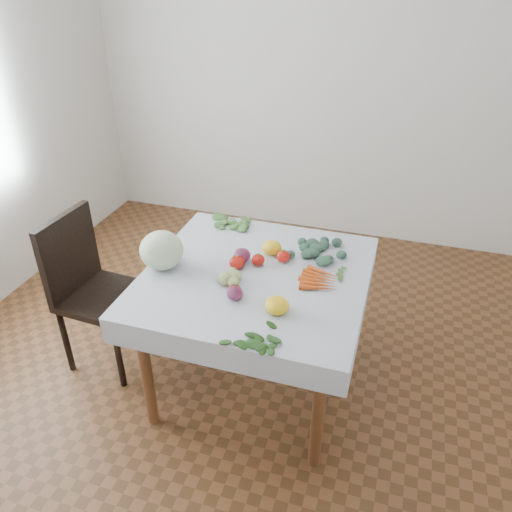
{
  "coord_description": "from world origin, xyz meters",
  "views": [
    {
      "loc": [
        0.64,
        -2.03,
        2.16
      ],
      "look_at": [
        -0.02,
        0.07,
        0.82
      ],
      "focal_mm": 35.0,
      "sensor_mm": 36.0,
      "label": 1
    }
  ],
  "objects_px": {
    "carrot_bunch": "(319,280)",
    "table": "(256,290)",
    "cabbage": "(161,250)",
    "chair": "(89,282)",
    "heirloom_back": "(272,247)"
  },
  "relations": [
    {
      "from": "chair",
      "to": "heirloom_back",
      "type": "distance_m",
      "value": 1.08
    },
    {
      "from": "carrot_bunch",
      "to": "table",
      "type": "bearing_deg",
      "value": -176.19
    },
    {
      "from": "table",
      "to": "chair",
      "type": "height_order",
      "value": "chair"
    },
    {
      "from": "table",
      "to": "carrot_bunch",
      "type": "xyz_separation_m",
      "value": [
        0.32,
        0.02,
        0.12
      ]
    },
    {
      "from": "table",
      "to": "carrot_bunch",
      "type": "distance_m",
      "value": 0.34
    },
    {
      "from": "table",
      "to": "heirloom_back",
      "type": "xyz_separation_m",
      "value": [
        0.02,
        0.22,
        0.14
      ]
    },
    {
      "from": "table",
      "to": "chair",
      "type": "xyz_separation_m",
      "value": [
        -0.98,
        -0.06,
        -0.11
      ]
    },
    {
      "from": "heirloom_back",
      "to": "carrot_bunch",
      "type": "distance_m",
      "value": 0.36
    },
    {
      "from": "table",
      "to": "cabbage",
      "type": "bearing_deg",
      "value": -170.05
    },
    {
      "from": "chair",
      "to": "heirloom_back",
      "type": "xyz_separation_m",
      "value": [
        1.01,
        0.28,
        0.25
      ]
    },
    {
      "from": "table",
      "to": "chair",
      "type": "bearing_deg",
      "value": -176.44
    },
    {
      "from": "chair",
      "to": "cabbage",
      "type": "xyz_separation_m",
      "value": [
        0.5,
        -0.02,
        0.31
      ]
    },
    {
      "from": "cabbage",
      "to": "carrot_bunch",
      "type": "relative_size",
      "value": 1.04
    },
    {
      "from": "cabbage",
      "to": "carrot_bunch",
      "type": "bearing_deg",
      "value": 7.51
    },
    {
      "from": "heirloom_back",
      "to": "carrot_bunch",
      "type": "bearing_deg",
      "value": -33.49
    }
  ]
}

